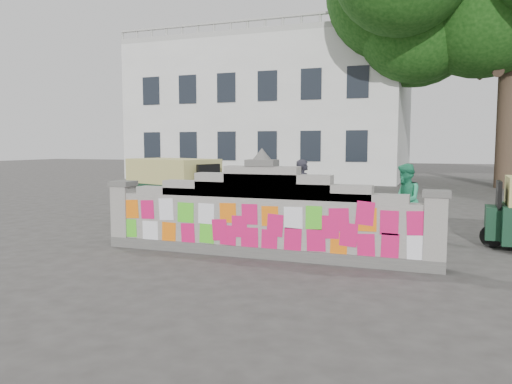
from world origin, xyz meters
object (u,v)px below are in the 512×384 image
(pedestrian, at_px, (405,201))
(rickshaw_left, at_px, (175,189))
(cyclist_bike, at_px, (303,216))
(cyclist_rider, at_px, (304,203))

(pedestrian, relative_size, rickshaw_left, 0.53)
(cyclist_bike, distance_m, cyclist_rider, 0.30)
(cyclist_bike, distance_m, pedestrian, 2.28)
(cyclist_rider, bearing_deg, pedestrian, -85.35)
(cyclist_bike, xyz_separation_m, pedestrian, (2.20, 0.47, 0.39))
(cyclist_bike, bearing_deg, rickshaw_left, 69.95)
(cyclist_bike, relative_size, cyclist_rider, 1.12)
(cyclist_bike, xyz_separation_m, cyclist_rider, (0.00, 0.00, 0.30))
(cyclist_bike, xyz_separation_m, rickshaw_left, (-3.82, 0.86, 0.44))
(pedestrian, height_order, rickshaw_left, rickshaw_left)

